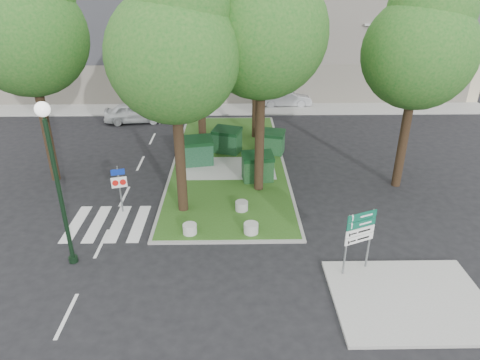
{
  "coord_description": "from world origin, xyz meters",
  "views": [
    {
      "loc": [
        0.76,
        -14.31,
        9.66
      ],
      "look_at": [
        1.03,
        1.57,
        2.0
      ],
      "focal_mm": 32.0,
      "sensor_mm": 36.0,
      "label": 1
    }
  ],
  "objects_px": {
    "directional_sign": "(359,232)",
    "tree_median_far": "(259,0)",
    "dumpster_d": "(271,142)",
    "tree_median_near_left": "(175,43)",
    "tree_median_near_right": "(264,19)",
    "bollard_right": "(251,228)",
    "traffic_sign_pole": "(119,183)",
    "dumpster_b": "(227,140)",
    "car_white": "(134,113)",
    "dumpster_c": "(258,167)",
    "bollard_left": "(190,229)",
    "litter_bin": "(272,138)",
    "tree_street_right": "(422,42)",
    "car_silver": "(285,98)",
    "dumpster_a": "(198,151)",
    "bollard_mid": "(242,206)",
    "street_lamp": "(54,168)",
    "tree_street_left": "(27,24)",
    "tree_median_mid": "(200,31)"
  },
  "relations": [
    {
      "from": "tree_street_right",
      "to": "car_silver",
      "type": "xyz_separation_m",
      "value": [
        -4.11,
        14.41,
        -6.3
      ]
    },
    {
      "from": "street_lamp",
      "to": "traffic_sign_pole",
      "type": "height_order",
      "value": "street_lamp"
    },
    {
      "from": "tree_median_mid",
      "to": "dumpster_a",
      "type": "height_order",
      "value": "tree_median_mid"
    },
    {
      "from": "bollard_mid",
      "to": "dumpster_b",
      "type": "bearing_deg",
      "value": 95.87
    },
    {
      "from": "dumpster_d",
      "to": "dumpster_b",
      "type": "bearing_deg",
      "value": -169.29
    },
    {
      "from": "dumpster_a",
      "to": "car_silver",
      "type": "distance_m",
      "value": 13.34
    },
    {
      "from": "tree_median_near_right",
      "to": "dumpster_b",
      "type": "xyz_separation_m",
      "value": [
        -1.69,
        4.86,
        -7.16
      ]
    },
    {
      "from": "bollard_right",
      "to": "directional_sign",
      "type": "bearing_deg",
      "value": -34.8
    },
    {
      "from": "bollard_left",
      "to": "bollard_mid",
      "type": "xyz_separation_m",
      "value": [
        2.15,
        1.88,
        -0.0
      ]
    },
    {
      "from": "tree_median_near_left",
      "to": "tree_median_near_right",
      "type": "bearing_deg",
      "value": 29.74
    },
    {
      "from": "directional_sign",
      "to": "tree_street_right",
      "type": "bearing_deg",
      "value": 37.26
    },
    {
      "from": "dumpster_d",
      "to": "directional_sign",
      "type": "distance_m",
      "value": 11.41
    },
    {
      "from": "litter_bin",
      "to": "tree_median_near_left",
      "type": "bearing_deg",
      "value": -119.63
    },
    {
      "from": "tree_street_left",
      "to": "directional_sign",
      "type": "relative_size",
      "value": 4.65
    },
    {
      "from": "tree_median_near_left",
      "to": "tree_street_right",
      "type": "xyz_separation_m",
      "value": [
        10.5,
        2.5,
        -0.33
      ]
    },
    {
      "from": "tree_median_far",
      "to": "bollard_right",
      "type": "relative_size",
      "value": 20.01
    },
    {
      "from": "dumpster_c",
      "to": "bollard_left",
      "type": "distance_m",
      "value": 5.9
    },
    {
      "from": "tree_median_near_right",
      "to": "litter_bin",
      "type": "relative_size",
      "value": 14.67
    },
    {
      "from": "bollard_right",
      "to": "bollard_mid",
      "type": "xyz_separation_m",
      "value": [
        -0.35,
        1.88,
        -0.01
      ]
    },
    {
      "from": "tree_median_near_left",
      "to": "litter_bin",
      "type": "height_order",
      "value": "tree_median_near_left"
    },
    {
      "from": "bollard_right",
      "to": "car_silver",
      "type": "xyz_separation_m",
      "value": [
        3.52,
        18.97,
        0.35
      ]
    },
    {
      "from": "dumpster_b",
      "to": "dumpster_c",
      "type": "relative_size",
      "value": 1.12
    },
    {
      "from": "tree_median_near_right",
      "to": "litter_bin",
      "type": "distance_m",
      "value": 9.72
    },
    {
      "from": "dumpster_b",
      "to": "dumpster_c",
      "type": "xyz_separation_m",
      "value": [
        1.6,
        -3.87,
        -0.01
      ]
    },
    {
      "from": "tree_median_far",
      "to": "car_silver",
      "type": "height_order",
      "value": "tree_median_far"
    },
    {
      "from": "dumpster_c",
      "to": "dumpster_d",
      "type": "bearing_deg",
      "value": 67.76
    },
    {
      "from": "tree_median_far",
      "to": "dumpster_d",
      "type": "bearing_deg",
      "value": -76.08
    },
    {
      "from": "tree_median_far",
      "to": "directional_sign",
      "type": "height_order",
      "value": "tree_median_far"
    },
    {
      "from": "tree_median_mid",
      "to": "dumpster_d",
      "type": "relative_size",
      "value": 5.81
    },
    {
      "from": "car_silver",
      "to": "car_white",
      "type": "bearing_deg",
      "value": 106.67
    },
    {
      "from": "tree_median_mid",
      "to": "tree_median_far",
      "type": "bearing_deg",
      "value": 43.15
    },
    {
      "from": "dumpster_d",
      "to": "car_white",
      "type": "bearing_deg",
      "value": 161.67
    },
    {
      "from": "tree_median_far",
      "to": "street_lamp",
      "type": "relative_size",
      "value": 1.96
    },
    {
      "from": "tree_median_near_left",
      "to": "bollard_right",
      "type": "xyz_separation_m",
      "value": [
        2.88,
        -2.06,
        -6.98
      ]
    },
    {
      "from": "tree_median_near_left",
      "to": "bollard_mid",
      "type": "height_order",
      "value": "tree_median_near_left"
    },
    {
      "from": "tree_median_far",
      "to": "bollard_mid",
      "type": "height_order",
      "value": "tree_median_far"
    },
    {
      "from": "tree_median_mid",
      "to": "tree_median_far",
      "type": "xyz_separation_m",
      "value": [
        3.2,
        3.0,
        1.34
      ]
    },
    {
      "from": "directional_sign",
      "to": "tree_median_far",
      "type": "bearing_deg",
      "value": 78.12
    },
    {
      "from": "dumpster_d",
      "to": "dumpster_a",
      "type": "bearing_deg",
      "value": -144.06
    },
    {
      "from": "bollard_mid",
      "to": "litter_bin",
      "type": "distance_m",
      "value": 8.55
    },
    {
      "from": "tree_median_far",
      "to": "tree_street_left",
      "type": "distance_m",
      "value": 12.29
    },
    {
      "from": "tree_street_right",
      "to": "bollard_right",
      "type": "distance_m",
      "value": 11.1
    },
    {
      "from": "tree_median_near_right",
      "to": "directional_sign",
      "type": "bearing_deg",
      "value": -65.61
    },
    {
      "from": "traffic_sign_pole",
      "to": "dumpster_b",
      "type": "bearing_deg",
      "value": 40.16
    },
    {
      "from": "dumpster_c",
      "to": "tree_median_far",
      "type": "bearing_deg",
      "value": 80.59
    },
    {
      "from": "dumpster_b",
      "to": "dumpster_c",
      "type": "bearing_deg",
      "value": -47.08
    },
    {
      "from": "tree_median_near_left",
      "to": "tree_street_right",
      "type": "bearing_deg",
      "value": 13.39
    },
    {
      "from": "bollard_right",
      "to": "bollard_mid",
      "type": "distance_m",
      "value": 1.91
    },
    {
      "from": "dumpster_c",
      "to": "bollard_right",
      "type": "height_order",
      "value": "dumpster_c"
    },
    {
      "from": "traffic_sign_pole",
      "to": "bollard_right",
      "type": "bearing_deg",
      "value": -35.53
    }
  ]
}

